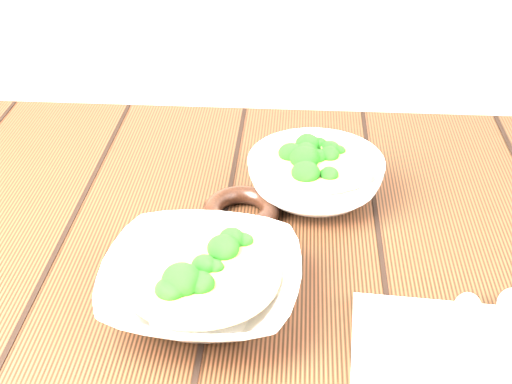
% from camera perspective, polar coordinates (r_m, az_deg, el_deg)
% --- Properties ---
extents(table, '(1.20, 0.80, 0.75)m').
position_cam_1_polar(table, '(0.96, -1.59, -10.46)').
color(table, '#351B0F').
rests_on(table, ground).
extents(soup_bowl_front, '(0.23, 0.23, 0.06)m').
position_cam_1_polar(soup_bowl_front, '(0.79, -4.38, -7.30)').
color(soup_bowl_front, silver).
rests_on(soup_bowl_front, table).
extents(soup_bowl_back, '(0.22, 0.22, 0.07)m').
position_cam_1_polar(soup_bowl_back, '(0.97, 4.77, 1.28)').
color(soup_bowl_back, silver).
rests_on(soup_bowl_back, table).
extents(trivet, '(0.11, 0.11, 0.02)m').
position_cam_1_polar(trivet, '(0.93, -1.19, -1.50)').
color(trivet, black).
rests_on(trivet, table).
extents(napkin, '(0.25, 0.21, 0.01)m').
position_cam_1_polar(napkin, '(0.76, 16.74, -13.54)').
color(napkin, beige).
rests_on(napkin, table).
extents(spoon_left, '(0.07, 0.19, 0.01)m').
position_cam_1_polar(spoon_left, '(0.78, 16.25, -10.69)').
color(spoon_left, beige).
rests_on(spoon_left, napkin).
extents(spoon_right, '(0.09, 0.18, 0.01)m').
position_cam_1_polar(spoon_right, '(0.80, 19.29, -10.02)').
color(spoon_right, beige).
rests_on(spoon_right, napkin).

